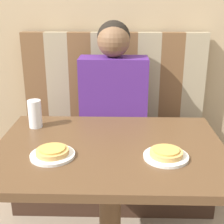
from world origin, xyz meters
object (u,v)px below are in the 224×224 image
object	(u,v)px
person	(113,81)
plate_right	(166,157)
pizza_right	(166,152)
drinking_cup	(35,114)
pizza_left	(52,151)
plate_left	(53,155)

from	to	relation	value
person	plate_right	bearing A→B (deg)	-74.56
plate_right	pizza_right	size ratio (longest dim) A/B	1.37
pizza_right	drinking_cup	xyz separation A→B (m)	(-0.59, 0.30, 0.04)
person	pizza_right	world-z (taller)	person
pizza_right	person	bearing A→B (deg)	105.44
pizza_left	drinking_cup	xyz separation A→B (m)	(-0.14, 0.30, 0.04)
pizza_left	pizza_right	bearing A→B (deg)	0.00
drinking_cup	pizza_left	bearing A→B (deg)	-64.53
plate_right	pizza_right	world-z (taller)	pizza_right
plate_left	drinking_cup	distance (m)	0.34
plate_left	drinking_cup	bearing A→B (deg)	115.47
person	pizza_right	bearing A→B (deg)	-74.56
person	pizza_right	size ratio (longest dim) A/B	5.57
person	plate_right	world-z (taller)	person
pizza_right	drinking_cup	distance (m)	0.67
person	drinking_cup	size ratio (longest dim) A/B	5.34
plate_left	plate_right	world-z (taller)	same
plate_right	person	bearing A→B (deg)	105.44
plate_right	pizza_right	bearing A→B (deg)	-90.00
plate_left	drinking_cup	size ratio (longest dim) A/B	1.31
plate_left	pizza_left	distance (m)	0.02
pizza_left	plate_left	bearing A→B (deg)	90.00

